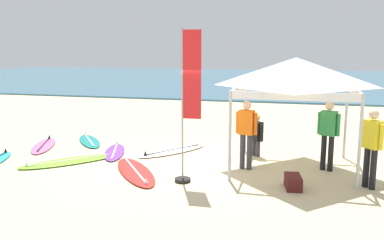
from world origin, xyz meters
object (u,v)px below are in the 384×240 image
object	(u,v)px
surfboard_lime	(69,161)
canopy_tent	(296,73)
surfboard_white	(172,151)
surfboard_pink	(44,145)
surfboard_teal	(89,141)
person_yellow	(372,143)
banner_flag	(187,113)
person_green	(328,131)
person_black	(256,133)
person_orange	(246,130)
gear_bag_near_tent	(293,182)
surfboard_red	(135,171)
surfboard_purple	(115,152)

from	to	relation	value
surfboard_lime	canopy_tent	bearing A→B (deg)	9.51
surfboard_white	surfboard_pink	xyz separation A→B (m)	(-4.02, -0.35, 0.00)
surfboard_pink	surfboard_teal	bearing A→B (deg)	41.11
person_yellow	banner_flag	xyz separation A→B (m)	(-3.86, -0.60, 0.59)
surfboard_lime	person_green	distance (m)	6.65
person_black	person_orange	bearing A→B (deg)	-94.74
surfboard_white	gear_bag_near_tent	size ratio (longest dim) A/B	3.77
surfboard_teal	person_green	xyz separation A→B (m)	(7.18, -1.33, 0.95)
person_green	person_black	size ratio (longest dim) A/B	1.43
surfboard_red	person_orange	distance (m)	2.88
surfboard_teal	surfboard_purple	distance (m)	1.78
surfboard_red	surfboard_teal	bearing A→B (deg)	134.94
surfboard_teal	surfboard_lime	size ratio (longest dim) A/B	0.84
surfboard_purple	person_green	size ratio (longest dim) A/B	1.21
surfboard_white	gear_bag_near_tent	xyz separation A→B (m)	(3.43, -2.33, 0.10)
surfboard_pink	person_orange	distance (m)	6.41
surfboard_teal	person_yellow	xyz separation A→B (m)	(7.98, -2.47, 0.95)
person_orange	gear_bag_near_tent	xyz separation A→B (m)	(1.17, -1.17, -0.85)
surfboard_pink	gear_bag_near_tent	size ratio (longest dim) A/B	3.68
person_green	gear_bag_near_tent	xyz separation A→B (m)	(-0.77, -1.56, -0.85)
banner_flag	surfboard_pink	bearing A→B (deg)	157.32
canopy_tent	person_yellow	bearing A→B (deg)	-34.64
surfboard_white	surfboard_pink	distance (m)	4.04
person_black	gear_bag_near_tent	distance (m)	2.78
surfboard_purple	person_orange	world-z (taller)	person_orange
banner_flag	person_black	bearing A→B (deg)	65.32
person_orange	gear_bag_near_tent	bearing A→B (deg)	-45.19
gear_bag_near_tent	banner_flag	bearing A→B (deg)	-175.58
surfboard_teal	person_orange	xyz separation A→B (m)	(5.25, -1.72, 0.95)
surfboard_lime	gear_bag_near_tent	xyz separation A→B (m)	(5.74, -0.59, 0.10)
person_yellow	person_orange	bearing A→B (deg)	164.65
person_green	person_orange	xyz separation A→B (m)	(-1.94, -0.39, 0.00)
canopy_tent	banner_flag	xyz separation A→B (m)	(-2.24, -1.72, -0.81)
surfboard_lime	person_yellow	size ratio (longest dim) A/B	1.39
surfboard_purple	surfboard_lime	size ratio (longest dim) A/B	0.87
surfboard_teal	surfboard_lime	xyz separation A→B (m)	(0.67, -2.30, -0.00)
surfboard_pink	person_green	size ratio (longest dim) A/B	1.29
surfboard_teal	person_yellow	distance (m)	8.41
surfboard_red	person_green	bearing A→B (deg)	17.27
surfboard_white	person_black	distance (m)	2.47
person_orange	surfboard_teal	bearing A→B (deg)	161.87
surfboard_purple	person_orange	distance (m)	4.01
surfboard_white	person_orange	world-z (taller)	person_orange
canopy_tent	gear_bag_near_tent	size ratio (longest dim) A/B	4.72
surfboard_teal	surfboard_pink	xyz separation A→B (m)	(-1.04, -0.91, -0.00)
canopy_tent	surfboard_purple	distance (m)	5.49
surfboard_teal	gear_bag_near_tent	distance (m)	7.04
person_green	person_yellow	bearing A→B (deg)	-54.96
person_orange	surfboard_pink	bearing A→B (deg)	172.70
canopy_tent	person_black	xyz separation A→B (m)	(-1.00, 0.98, -1.73)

